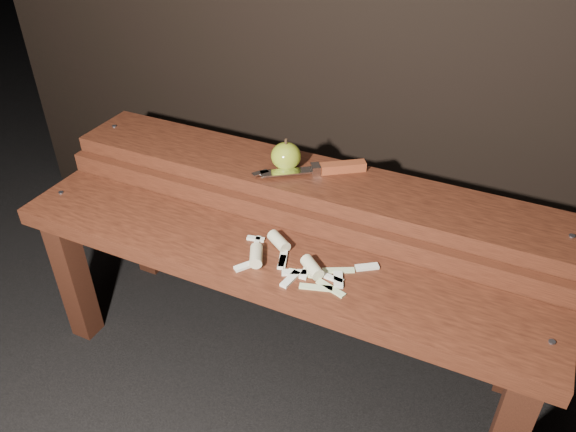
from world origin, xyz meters
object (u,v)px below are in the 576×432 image
at_px(bench_front_tier, 264,282).
at_px(bench_rear_tier, 307,205).
at_px(knife, 328,168).
at_px(apple, 286,156).

distance_m(bench_front_tier, bench_rear_tier, 0.23).
distance_m(bench_rear_tier, knife, 0.11).
distance_m(bench_rear_tier, apple, 0.13).
relative_size(bench_rear_tier, apple, 16.04).
bearing_deg(bench_front_tier, bench_rear_tier, 90.00).
height_order(apple, knife, apple).
bearing_deg(knife, bench_rear_tier, -145.61).
xyz_separation_m(apple, knife, (0.10, 0.02, -0.02)).
relative_size(bench_front_tier, apple, 16.04).
relative_size(apple, knife, 0.33).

